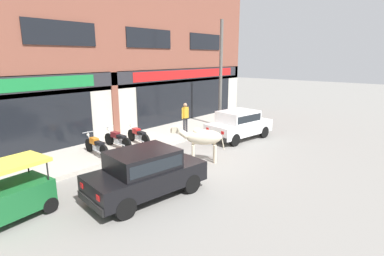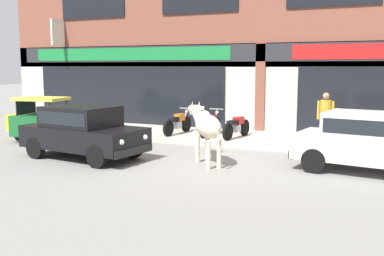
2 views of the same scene
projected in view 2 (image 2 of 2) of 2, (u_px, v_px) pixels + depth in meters
ground_plane at (208, 162)px, 12.04m from camera, size 90.00×90.00×0.00m
sidewalk at (248, 139)px, 15.41m from camera, size 19.00×3.03×0.18m
shop_building at (263, 27)px, 16.49m from camera, size 23.00×1.40×8.44m
cow at (207, 126)px, 11.64m from camera, size 1.59×1.76×1.61m
car_0 at (83, 129)px, 12.47m from camera, size 3.76×2.06×1.46m
car_1 at (370, 140)px, 10.76m from camera, size 3.77×2.11×1.46m
auto_rickshaw at (39, 122)px, 15.24m from camera, size 2.05×1.34×1.52m
motorcycle_0 at (178, 123)px, 15.88m from camera, size 0.52×1.81×0.88m
motorcycle_1 at (210, 124)px, 15.57m from camera, size 0.52×1.81×0.88m
motorcycle_2 at (237, 126)px, 14.99m from camera, size 0.59×1.80×0.88m
pedestrian at (325, 113)px, 13.44m from camera, size 0.50×0.32×1.60m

